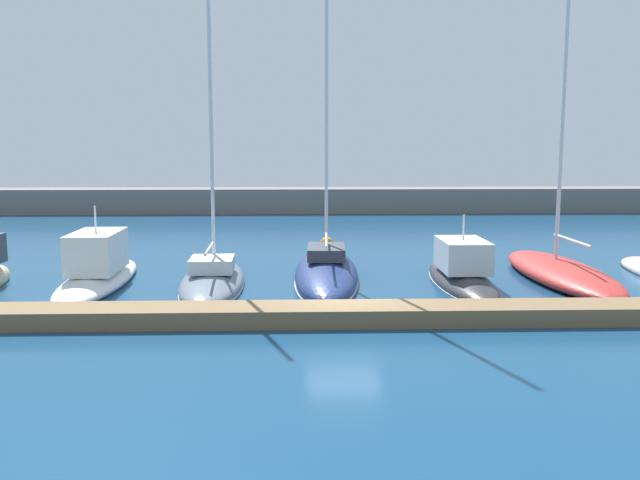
# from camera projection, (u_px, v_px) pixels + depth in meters

# --- Properties ---
(ground_plane) EXTENTS (120.00, 120.00, 0.00)m
(ground_plane) POSITION_uv_depth(u_px,v_px,m) (344.00, 313.00, 22.91)
(ground_plane) COLOR navy
(dock_pier) EXTENTS (46.58, 1.68, 0.57)m
(dock_pier) POSITION_uv_depth(u_px,v_px,m) (347.00, 314.00, 21.61)
(dock_pier) COLOR brown
(dock_pier) RESTS_ON ground_plane
(breakwater_seawall) EXTENTS (108.00, 3.12, 2.00)m
(breakwater_seawall) POSITION_uv_depth(u_px,v_px,m) (317.00, 200.00, 56.47)
(breakwater_seawall) COLOR slate
(breakwater_seawall) RESTS_ON ground_plane
(motorboat_white_third) EXTENTS (2.44, 9.28, 3.42)m
(motorboat_white_third) POSITION_uv_depth(u_px,v_px,m) (98.00, 269.00, 27.38)
(motorboat_white_third) COLOR white
(motorboat_white_third) RESTS_ON ground_plane
(sailboat_slate_fourth) EXTENTS (2.73, 8.68, 13.98)m
(sailboat_slate_fourth) POSITION_uv_depth(u_px,v_px,m) (213.00, 278.00, 27.11)
(sailboat_slate_fourth) COLOR slate
(sailboat_slate_fourth) RESTS_ON ground_plane
(sailboat_navy_fifth) EXTENTS (3.06, 10.60, 19.05)m
(sailboat_navy_fifth) POSITION_uv_depth(u_px,v_px,m) (326.00, 271.00, 28.56)
(sailboat_navy_fifth) COLOR navy
(sailboat_navy_fifth) RESTS_ON ground_plane
(motorboat_charcoal_sixth) EXTENTS (2.13, 8.15, 3.22)m
(motorboat_charcoal_sixth) POSITION_uv_depth(u_px,v_px,m) (461.00, 274.00, 27.53)
(motorboat_charcoal_sixth) COLOR #2D2D33
(motorboat_charcoal_sixth) RESTS_ON ground_plane
(sailboat_red_seventh) EXTENTS (3.02, 10.32, 17.55)m
(sailboat_red_seventh) POSITION_uv_depth(u_px,v_px,m) (561.00, 270.00, 28.50)
(sailboat_red_seventh) COLOR #B72D28
(sailboat_red_seventh) RESTS_ON ground_plane
(mooring_buoy_orange) EXTENTS (0.77, 0.77, 0.77)m
(mooring_buoy_orange) POSITION_uv_depth(u_px,v_px,m) (327.00, 244.00, 38.83)
(mooring_buoy_orange) COLOR orange
(mooring_buoy_orange) RESTS_ON ground_plane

